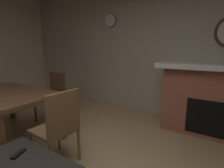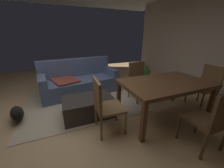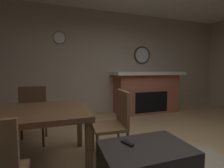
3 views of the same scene
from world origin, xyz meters
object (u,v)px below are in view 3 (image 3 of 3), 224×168
Objects in this scene: dining_table at (18,118)px; dining_chair_south at (32,111)px; tv_remote at (128,143)px; ottoman_coffee_table at (146,163)px; fireplace at (146,92)px; wall_clock at (59,38)px; round_wall_mirror at (142,55)px; dining_chair_west at (115,120)px.

dining_table is 1.73× the size of dining_chair_south.
ottoman_coffee_table is at bearing 129.10° from tv_remote.
fireplace is 3.40m from dining_table.
wall_clock is at bearing -72.63° from ottoman_coffee_table.
round_wall_mirror is 1.72× the size of wall_clock.
round_wall_mirror is 0.55× the size of ottoman_coffee_table.
tv_remote is at bearing 130.58° from dining_chair_south.
fireplace is 12.73× the size of tv_remote.
dining_table is at bearing 34.04° from fireplace.
dining_chair_west is at bearing 53.54° from round_wall_mirror.
ottoman_coffee_table is 1.54m from dining_table.
round_wall_mirror is 2.37m from wall_clock.
fireplace is at bearing -160.13° from dining_chair_south.
dining_chair_west is at bearing 143.27° from dining_chair_south.
dining_table is at bearing 89.84° from dining_chair_south.
ottoman_coffee_table is 3.14× the size of wall_clock.
dining_chair_south is (2.82, 1.30, -1.14)m from round_wall_mirror.
dining_chair_south is (1.17, -1.37, 0.13)m from tv_remote.
fireplace is 2.90m from tv_remote.
fireplace is at bearing -146.09° from tv_remote.
dining_table is (1.17, -0.48, 0.27)m from tv_remote.
wall_clock reaches higher than tv_remote.
dining_chair_south reaches higher than dining_table.
dining_chair_west is at bearing 108.06° from wall_clock.
fireplace is at bearing 90.00° from round_wall_mirror.
dining_chair_south is at bearing 19.87° from fireplace.
round_wall_mirror is 0.57× the size of dining_chair_south.
round_wall_mirror reaches higher than dining_chair_west.
fireplace is 2.91m from ottoman_coffee_table.
wall_clock is (2.34, -0.00, 0.36)m from round_wall_mirror.
ottoman_coffee_table is at bearing 156.75° from dining_table.
tv_remote is (1.65, 2.39, -0.19)m from fireplace.
wall_clock reaches higher than dining_chair_west.
round_wall_mirror is 2.96m from dining_chair_west.
ottoman_coffee_table is 1.05× the size of dining_chair_west.
wall_clock reaches higher than round_wall_mirror.
dining_chair_south is at bearing -36.73° from dining_chair_west.
dining_chair_south and dining_chair_west have the same top height.
dining_chair_west is (-0.02, -0.48, 0.13)m from tv_remote.
round_wall_mirror reaches higher than dining_table.
fireplace reaches higher than tv_remote.
dining_table reaches higher than tv_remote.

